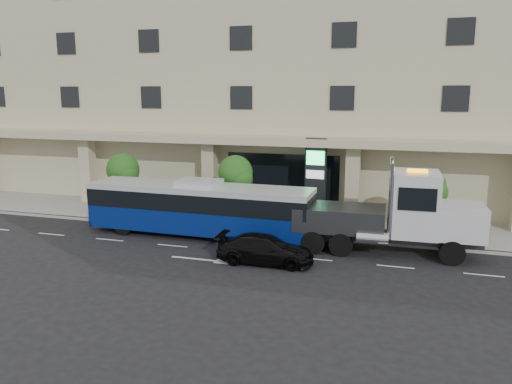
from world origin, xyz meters
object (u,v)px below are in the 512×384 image
Objects in this scene: city_bus at (199,208)px; tow_truck at (395,216)px; black_sedan at (265,249)px; signage_pylon at (315,179)px.

tow_truck reaches higher than city_bus.
tow_truck reaches higher than black_sedan.
city_bus is at bearing 53.98° from black_sedan.
city_bus is 8.03m from signage_pylon.
tow_truck is 2.25× the size of black_sedan.
black_sedan is 0.91× the size of signage_pylon.
city_bus is at bearing -135.31° from signage_pylon.
black_sedan is (-6.13, -3.39, -1.34)m from tow_truck.
city_bus is 1.23× the size of tow_truck.
signage_pylon is at bearing 42.48° from city_bus.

